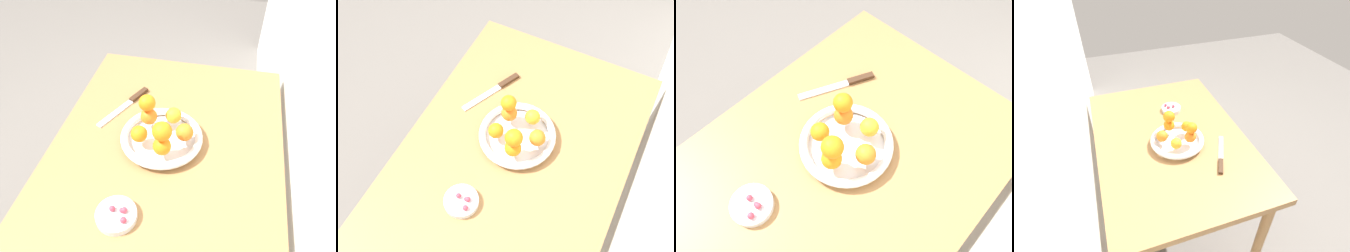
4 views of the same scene
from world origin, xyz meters
TOP-DOWN VIEW (x-y plane):
  - ground_plane at (0.00, 0.00)m, footprint 6.00×6.00m
  - dining_table at (0.00, 0.00)m, footprint 1.10×0.76m
  - fruit_bowl at (-0.07, -0.02)m, footprint 0.27×0.27m
  - candy_dish at (0.23, -0.08)m, footprint 0.11×0.11m
  - orange_0 at (-0.06, 0.06)m, footprint 0.06×0.06m
  - orange_1 at (-0.13, 0.01)m, footprint 0.05×0.05m
  - orange_2 at (-0.11, -0.07)m, footprint 0.06×0.06m
  - orange_3 at (-0.03, -0.08)m, footprint 0.05×0.05m
  - orange_4 at (0.01, 0.00)m, footprint 0.06×0.06m
  - orange_5 at (-0.11, -0.08)m, footprint 0.06×0.06m
  - orange_6 at (0.01, -0.00)m, footprint 0.06×0.06m
  - candy_ball_0 at (0.23, -0.09)m, footprint 0.02×0.02m
  - candy_ball_1 at (0.25, -0.05)m, footprint 0.02×0.02m
  - candy_ball_2 at (0.22, -0.06)m, footprint 0.02×0.02m
  - candy_ball_3 at (0.22, -0.06)m, footprint 0.01×0.01m
  - knife at (-0.23, -0.19)m, footprint 0.24×0.13m

SIDE VIEW (x-z plane):
  - ground_plane at x=0.00m, z-range 0.00..0.00m
  - dining_table at x=0.00m, z-range 0.28..1.02m
  - knife at x=-0.23m, z-range 0.74..0.75m
  - candy_dish at x=0.23m, z-range 0.74..0.76m
  - fruit_bowl at x=-0.07m, z-range 0.74..0.78m
  - candy_ball_3 at x=0.22m, z-range 0.76..0.78m
  - candy_ball_0 at x=0.23m, z-range 0.76..0.78m
  - candy_ball_2 at x=0.22m, z-range 0.76..0.78m
  - candy_ball_1 at x=0.25m, z-range 0.76..0.78m
  - orange_3 at x=-0.03m, z-range 0.78..0.83m
  - orange_1 at x=-0.13m, z-range 0.78..0.83m
  - orange_2 at x=-0.11m, z-range 0.78..0.84m
  - orange_4 at x=0.01m, z-range 0.78..0.84m
  - orange_0 at x=-0.06m, z-range 0.78..0.84m
  - orange_5 at x=-0.11m, z-range 0.84..0.89m
  - orange_6 at x=0.01m, z-range 0.84..0.90m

